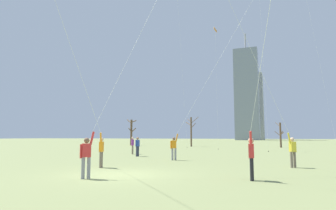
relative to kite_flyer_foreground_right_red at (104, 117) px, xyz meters
The scene contains 14 objects.
ground_plane 2.68m from the kite_flyer_foreground_right_red, 74.14° to the left, with size 400.00×400.00×0.00m, color #848E56.
kite_flyer_foreground_right_red is the anchor object (origin of this frame).
kite_flyer_midfield_right_purple 8.69m from the kite_flyer_foreground_right_red, 41.92° to the left, with size 7.25×5.85×18.48m.
kite_flyer_midfield_center_teal 6.57m from the kite_flyer_foreground_right_red, ahead, with size 3.00×7.13×13.88m.
kite_flyer_far_back_pink 2.87m from the kite_flyer_foreground_right_red, 160.76° to the left, with size 0.84×11.91×17.86m.
kite_flyer_foreground_left_blue 10.56m from the kite_flyer_foreground_right_red, 80.02° to the left, with size 8.73×5.06×17.70m.
bystander_watching_nearby 12.55m from the kite_flyer_foreground_right_red, 110.17° to the left, with size 0.25×0.50×1.62m.
bystander_far_off_by_trees 15.58m from the kite_flyer_foreground_right_red, 113.20° to the left, with size 0.36×0.43×1.62m.
distant_kite_drifting_left_orange 27.11m from the kite_flyer_foreground_right_red, 90.22° to the left, with size 0.76×3.66×15.44m.
bare_tree_far_right_edge 36.83m from the kite_flyer_foreground_right_red, 100.48° to the left, with size 2.30×1.54×4.97m.
bare_tree_rightmost 42.71m from the kite_flyer_foreground_right_red, 116.42° to the left, with size 2.42×1.46×4.97m.
bare_tree_left_of_center 37.31m from the kite_flyer_foreground_right_red, 78.88° to the left, with size 1.32×2.20×3.86m.
skyline_slender_spire 146.95m from the kite_flyer_foreground_right_red, 91.81° to the left, with size 10.00×9.92×34.20m.
skyline_mid_tower_left 130.87m from the kite_flyer_foreground_right_red, 92.77° to the left, with size 10.95×8.19×51.08m.
Camera 1 is at (6.58, -11.36, 1.67)m, focal length 30.92 mm.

